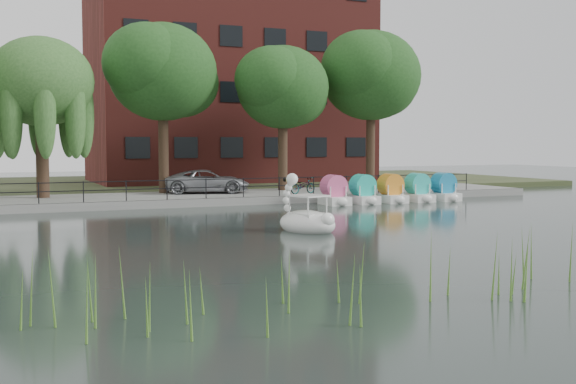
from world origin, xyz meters
TOP-DOWN VIEW (x-y plane):
  - ground_plane at (0.00, 0.00)m, footprint 120.00×120.00m
  - promenade at (0.00, 16.00)m, footprint 40.00×6.00m
  - kerb at (0.00, 13.05)m, footprint 40.00×0.25m
  - land_strip at (0.00, 30.00)m, footprint 60.00×22.00m
  - railing at (0.00, 13.25)m, footprint 32.00×0.05m
  - apartment_building at (7.00, 29.97)m, footprint 20.00×10.07m
  - willow_mid at (-7.50, 17.00)m, footprint 5.32×5.32m
  - broadleaf_center at (-1.00, 18.00)m, footprint 6.00×6.00m
  - broadleaf_right at (6.00, 17.50)m, footprint 5.40×5.40m
  - broadleaf_far at (12.50, 18.50)m, footprint 6.30×6.30m
  - minivan at (1.15, 16.80)m, footprint 3.74×5.80m
  - bicycle at (5.77, 14.14)m, footprint 1.08×1.82m
  - swan_boat at (0.37, 2.04)m, footprint 2.24×2.82m
  - pedal_boat_row at (9.72, 11.44)m, footprint 7.95×1.70m

SIDE VIEW (x-z plane):
  - ground_plane at x=0.00m, z-range 0.00..0.00m
  - land_strip at x=0.00m, z-range 0.00..0.36m
  - promenade at x=0.00m, z-range 0.00..0.40m
  - kerb at x=0.00m, z-range 0.00..0.40m
  - swan_boat at x=0.37m, z-range -0.59..1.50m
  - pedal_boat_row at x=9.72m, z-range -0.09..1.31m
  - bicycle at x=5.77m, z-range 0.40..1.40m
  - minivan at x=1.15m, z-range 0.40..1.89m
  - railing at x=0.00m, z-range 0.65..1.65m
  - willow_mid at x=-7.50m, z-range 2.17..10.32m
  - broadleaf_right at x=6.00m, z-range 2.22..10.55m
  - broadleaf_center at x=-1.00m, z-range 2.44..11.69m
  - broadleaf_far at x=12.50m, z-range 2.54..12.25m
  - apartment_building at x=7.00m, z-range 0.36..18.36m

